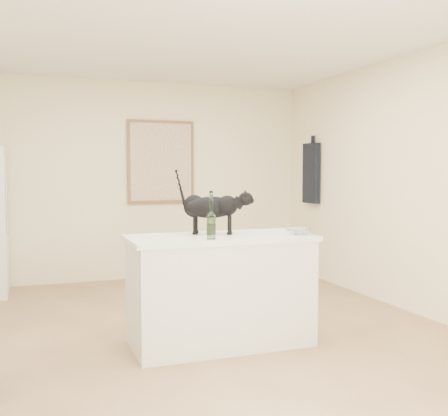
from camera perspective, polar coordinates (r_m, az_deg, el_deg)
floor at (r=4.71m, az=-2.41°, el=-13.64°), size 5.50×5.50×0.00m
ceiling at (r=4.65m, az=-2.50°, el=18.60°), size 5.50×5.50×0.00m
wall_back at (r=7.17m, az=-9.10°, el=2.87°), size 4.50×0.00×4.50m
wall_front at (r=2.05m, az=21.37°, el=0.34°), size 4.50×0.00×4.50m
wall_right at (r=5.60m, az=20.09°, el=2.43°), size 0.00×5.50×5.50m
island_base at (r=4.45m, az=-0.39°, el=-8.96°), size 1.44×0.67×0.86m
island_top at (r=4.37m, az=-0.39°, el=-3.20°), size 1.50×0.70×0.04m
artwork_frame at (r=7.20m, az=-6.72°, el=4.89°), size 0.90×0.03×1.10m
artwork_canvas at (r=7.18m, az=-6.69°, el=4.89°), size 0.82×0.00×1.02m
hanging_garment at (r=7.26m, az=9.26°, el=3.67°), size 0.08×0.34×0.80m
black_cat at (r=4.45m, az=-1.36°, el=-0.23°), size 0.59×0.39×0.40m
wine_bottle at (r=4.12m, az=-1.37°, el=-1.07°), size 0.08×0.08×0.33m
glass_bowl at (r=4.46m, az=8.01°, el=-2.48°), size 0.24×0.24×0.05m
fridge_paper at (r=6.62m, az=-22.17°, el=2.39°), size 0.01×0.13×0.17m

